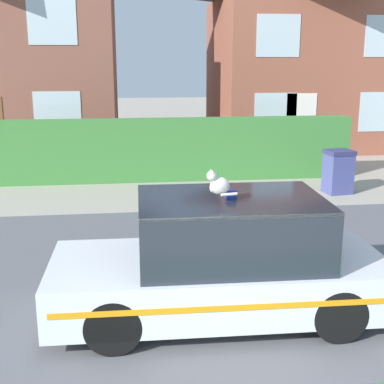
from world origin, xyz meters
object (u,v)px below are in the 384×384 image
at_px(house_left, 0,33).
at_px(wheelie_bin, 338,171).
at_px(police_car, 223,261).
at_px(cat, 218,184).
at_px(house_right, 304,49).

xyz_separation_m(house_left, wheelie_bin, (9.25, -7.14, -3.48)).
xyz_separation_m(police_car, cat, (-0.11, -0.22, 1.05)).
xyz_separation_m(cat, house_right, (5.50, 13.75, 1.71)).
bearing_deg(police_car, wheelie_bin, -122.24).
relative_size(police_car, house_right, 0.61).
height_order(police_car, house_left, house_left).
xyz_separation_m(police_car, house_left, (-5.33, 13.13, 3.26)).
bearing_deg(house_right, police_car, -111.72).
relative_size(cat, house_right, 0.05).
relative_size(cat, house_left, 0.05).
relative_size(cat, wheelie_bin, 0.34).
height_order(police_car, wheelie_bin, police_car).
relative_size(house_left, house_right, 1.15).
relative_size(police_car, cat, 11.77).
height_order(house_right, wheelie_bin, house_right).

